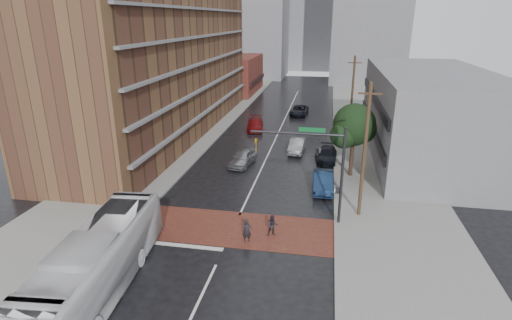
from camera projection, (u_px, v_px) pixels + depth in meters
The scene contains 23 objects.
ground at pixel (232, 232), 27.65m from camera, with size 160.00×160.00×0.00m, color black.
crosswalk at pixel (233, 228), 28.11m from camera, with size 14.00×5.00×0.02m, color brown.
sidewalk_west at pixel (191, 130), 52.73m from camera, with size 9.00×90.00×0.15m, color gray.
sidewalk_east at pixel (371, 138), 48.88m from camera, with size 9.00×90.00×0.15m, color gray.
apartment_block at pixel (162, 18), 47.55m from camera, with size 10.00×44.00×28.00m, color brown.
storefront_west at pixel (236, 75), 78.55m from camera, with size 8.00×16.00×7.00m, color brown.
building_east at pixel (428, 114), 41.92m from camera, with size 11.00×26.00×9.00m, color gray.
distant_tower_west at pixel (249, 9), 96.94m from camera, with size 18.00×16.00×32.00m, color gray.
distant_tower_center at pixel (310, 26), 111.69m from camera, with size 12.00×10.00×24.00m, color gray.
street_tree at pixel (354, 127), 35.79m from camera, with size 4.20×4.10×6.90m.
signal_mast at pixel (322, 161), 27.40m from camera, with size 6.50×0.30×7.20m.
utility_pole_near at pixel (365, 151), 28.16m from camera, with size 1.60×0.26×10.00m.
utility_pole_far at pixel (352, 98), 46.70m from camera, with size 1.60×0.26×10.00m.
transit_bus at pixel (97, 263), 21.13m from camera, with size 2.93×12.52×3.49m, color silver.
pedestrian_a at pixel (247, 231), 26.16m from camera, with size 0.59×0.39×1.62m, color black.
pedestrian_b at pixel (273, 226), 26.95m from camera, with size 0.74×0.57×1.52m, color black.
car_travel_a at pixel (243, 158), 39.99m from camera, with size 1.85×4.61×1.57m, color #A5A8AC.
car_travel_b at pixel (297, 146), 43.95m from camera, with size 1.56×4.47×1.47m, color #ADB0B5.
car_travel_c at pixel (255, 124), 52.80m from camera, with size 2.06×5.07×1.47m, color maroon.
suv_travel at pixel (299, 110), 60.71m from camera, with size 2.41×5.22×1.45m, color black.
car_parked_near at pixel (323, 181), 34.19m from camera, with size 1.64×4.71×1.55m, color #15294A.
car_parked_mid at pixel (327, 155), 41.20m from camera, with size 1.89×4.65×1.35m, color black.
car_parked_far at pixel (323, 155), 41.37m from camera, with size 1.48×3.67×1.25m, color #A6A8AD.
Camera 1 is at (6.00, -23.68, 13.98)m, focal length 28.00 mm.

